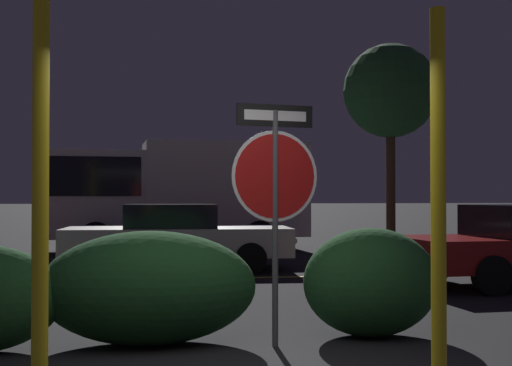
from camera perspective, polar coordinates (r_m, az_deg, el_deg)
name	(u,v)px	position (r m, az deg, el deg)	size (l,w,h in m)	color
road_center_stripe	(179,279)	(12.82, -6.20, -7.64)	(34.70, 0.12, 0.01)	gold
stop_sign	(275,178)	(7.02, 1.54, 0.43)	(0.89, 0.17, 2.38)	#4C4C51
yellow_pole_left	(40,193)	(5.07, -16.86, -0.78)	(0.11, 0.11, 3.00)	yellow
yellow_pole_right	(438,201)	(5.44, 14.38, -1.43)	(0.11, 0.11, 2.88)	yellow
hedge_bush_2	(149,288)	(7.23, -8.55, -8.29)	(2.14, 1.20, 1.13)	#19421E
hedge_bush_3	(371,282)	(7.66, 9.19, -7.84)	(1.44, 1.07, 1.14)	#1E4C23
passing_car_2	(177,236)	(14.32, -6.38, -4.27)	(4.62, 2.27, 1.31)	silver
delivery_truck	(170,190)	(19.14, -6.86, -0.59)	(7.00, 2.54, 2.90)	silver
tree_1	(390,92)	(25.24, 10.70, 7.18)	(3.25, 3.25, 6.74)	#422D1E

